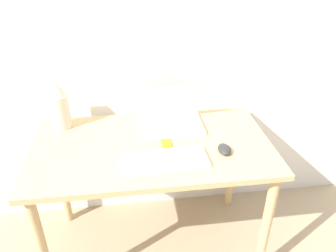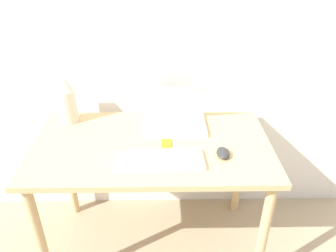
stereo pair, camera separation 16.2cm
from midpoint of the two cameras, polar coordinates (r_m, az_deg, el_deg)
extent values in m
cube|color=white|center=(1.84, -7.08, 17.31)|extent=(6.00, 0.05, 2.50)
cube|color=tan|center=(1.68, -5.62, -3.67)|extent=(1.21, 0.67, 0.03)
cylinder|color=tan|center=(1.80, 14.06, -17.12)|extent=(0.05, 0.05, 0.71)
cylinder|color=tan|center=(2.19, -20.19, -8.47)|extent=(0.05, 0.05, 0.71)
cylinder|color=tan|center=(2.20, 9.11, -6.52)|extent=(0.05, 0.05, 0.71)
cube|color=white|center=(1.81, -1.97, 0.12)|extent=(0.34, 0.24, 0.02)
cube|color=silver|center=(1.79, -1.94, 0.25)|extent=(0.28, 0.13, 0.00)
cube|color=white|center=(1.81, -2.24, 4.29)|extent=(0.34, 0.12, 0.22)
cube|color=black|center=(1.81, -2.27, 4.57)|extent=(0.30, 0.10, 0.19)
cube|color=silver|center=(1.53, -3.74, -6.18)|extent=(0.42, 0.18, 0.02)
cube|color=#B2B2B2|center=(1.52, -3.76, -5.88)|extent=(0.38, 0.14, 0.00)
ellipsoid|color=#2D2D2D|center=(1.60, 6.97, -4.12)|extent=(0.06, 0.10, 0.03)
cylinder|color=beige|center=(1.88, -20.65, 2.29)|extent=(0.10, 0.10, 0.19)
cone|color=beige|center=(1.83, -21.40, 6.02)|extent=(0.10, 0.10, 0.08)
cube|color=orange|center=(1.66, -3.08, -3.11)|extent=(0.05, 0.07, 0.01)
camera|label=1|loc=(0.08, -92.86, -1.67)|focal=35.00mm
camera|label=2|loc=(0.08, 87.14, 1.67)|focal=35.00mm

